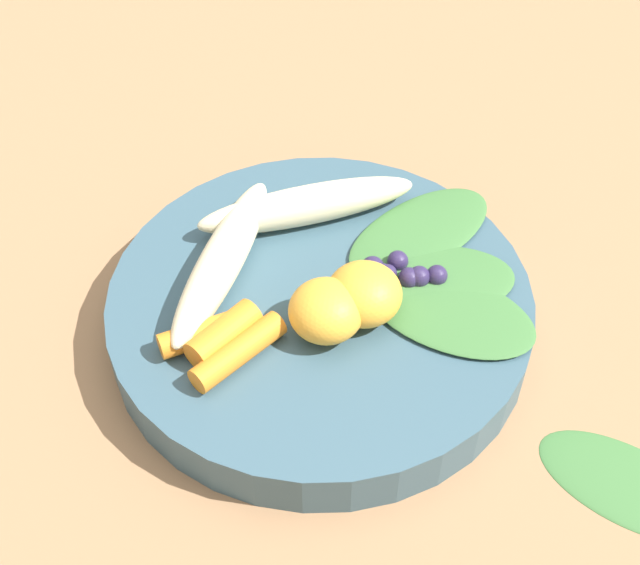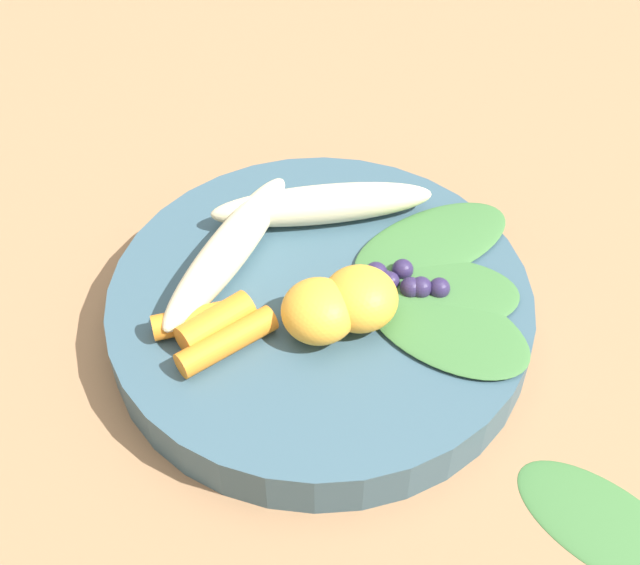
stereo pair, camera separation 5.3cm
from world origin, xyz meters
name	(u,v)px [view 2 (the right image)]	position (x,y,z in m)	size (l,w,h in m)	color
ground_plane	(320,327)	(0.00, 0.00, 0.00)	(2.40, 2.40, 0.00)	#99704C
bowl	(320,311)	(0.00, 0.00, 0.02)	(0.26, 0.26, 0.03)	#385666
banana_peeled_left	(228,250)	(0.06, -0.02, 0.04)	(0.15, 0.03, 0.03)	beige
banana_peeled_right	(315,204)	(0.00, -0.07, 0.04)	(0.15, 0.03, 0.03)	beige
orange_segment_near	(360,299)	(-0.02, 0.02, 0.05)	(0.05, 0.05, 0.03)	#F4A833
orange_segment_far	(316,311)	(0.00, 0.03, 0.05)	(0.04, 0.04, 0.03)	#F4A833
carrot_front	(199,319)	(0.07, 0.03, 0.04)	(0.02, 0.02, 0.05)	orange
carrot_mid_left	(216,323)	(0.06, 0.03, 0.04)	(0.02, 0.02, 0.05)	orange
carrot_mid_right	(227,341)	(0.05, 0.05, 0.04)	(0.02, 0.02, 0.06)	orange
blueberry_pile	(403,282)	(-0.05, 0.00, 0.04)	(0.05, 0.03, 0.01)	#2D234C
coconut_shred_patch	(421,316)	(-0.06, 0.02, 0.03)	(0.05, 0.05, 0.00)	white
kale_leaf_left	(446,326)	(-0.07, 0.03, 0.03)	(0.11, 0.06, 0.01)	#3D7038
kale_leaf_right	(431,288)	(-0.07, 0.00, 0.03)	(0.11, 0.06, 0.01)	#3D7038
kale_leaf_rear	(432,243)	(-0.07, -0.04, 0.03)	(0.11, 0.06, 0.01)	#3D7038
kale_leaf_stray	(605,523)	(-0.15, 0.13, 0.00)	(0.10, 0.05, 0.01)	#3D7038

